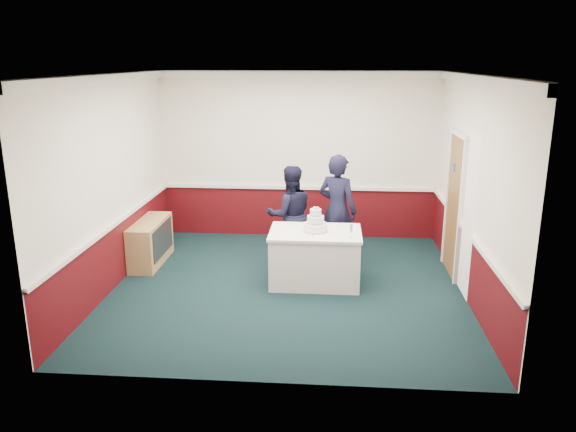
# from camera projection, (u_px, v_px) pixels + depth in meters

# --- Properties ---
(ground) EXTENTS (5.00, 5.00, 0.00)m
(ground) POSITION_uv_depth(u_px,v_px,m) (287.00, 287.00, 8.14)
(ground) COLOR black
(ground) RESTS_ON ground
(room_shell) EXTENTS (5.00, 5.00, 3.00)m
(room_shell) POSITION_uv_depth(u_px,v_px,m) (296.00, 146.00, 8.19)
(room_shell) COLOR white
(room_shell) RESTS_ON ground
(sideboard) EXTENTS (0.41, 1.20, 0.70)m
(sideboard) POSITION_uv_depth(u_px,v_px,m) (151.00, 242.00, 9.02)
(sideboard) COLOR tan
(sideboard) RESTS_ON ground
(cake_table) EXTENTS (1.32, 0.92, 0.79)m
(cake_table) POSITION_uv_depth(u_px,v_px,m) (315.00, 257.00, 8.21)
(cake_table) COLOR white
(cake_table) RESTS_ON ground
(wedding_cake) EXTENTS (0.35, 0.35, 0.36)m
(wedding_cake) POSITION_uv_depth(u_px,v_px,m) (315.00, 224.00, 8.07)
(wedding_cake) COLOR white
(wedding_cake) RESTS_ON cake_table
(cake_knife) EXTENTS (0.02, 0.22, 0.00)m
(cake_knife) POSITION_uv_depth(u_px,v_px,m) (313.00, 235.00, 7.91)
(cake_knife) COLOR silver
(cake_knife) RESTS_ON cake_table
(champagne_flute) EXTENTS (0.05, 0.05, 0.21)m
(champagne_flute) POSITION_uv_depth(u_px,v_px,m) (351.00, 229.00, 7.76)
(champagne_flute) COLOR silver
(champagne_flute) RESTS_ON cake_table
(person_man) EXTENTS (0.91, 0.79, 1.59)m
(person_man) POSITION_uv_depth(u_px,v_px,m) (290.00, 215.00, 8.95)
(person_man) COLOR black
(person_man) RESTS_ON ground
(person_woman) EXTENTS (0.78, 0.69, 1.79)m
(person_woman) POSITION_uv_depth(u_px,v_px,m) (337.00, 210.00, 8.84)
(person_woman) COLOR black
(person_woman) RESTS_ON ground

